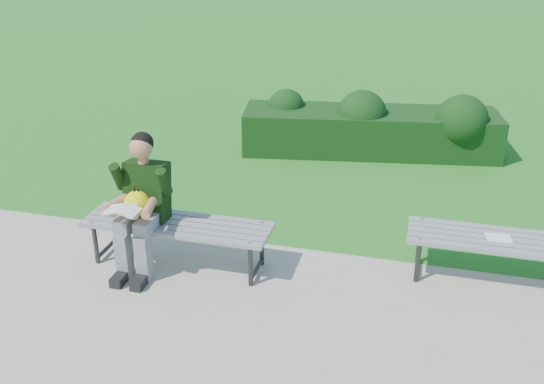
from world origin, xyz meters
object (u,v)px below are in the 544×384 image
Objects in this scene: seated_boy at (141,200)px; paper_sheet at (498,238)px; hedge at (376,127)px; bench_left at (177,228)px; bench_right at (509,245)px.

seated_boy is 5.56× the size of paper_sheet.
seated_boy is at bearing -115.90° from hedge.
bench_left reaches higher than paper_sheet.
paper_sheet is (3.22, 0.55, -0.24)m from seated_boy.
paper_sheet is (2.92, 0.46, 0.06)m from bench_left.
bench_right is at bearing -64.37° from hedge.
hedge is 3.51m from bench_right.
hedge reaches higher than bench_right.
seated_boy is 3.28m from paper_sheet.
hedge is at bearing 64.10° from seated_boy.
seated_boy reaches higher than bench_right.
bench_left is 3.06m from bench_right.
bench_left is (-1.50, -3.62, 0.03)m from hedge.
paper_sheet is (1.42, -3.17, 0.09)m from hedge.
paper_sheet is at bearing -180.00° from bench_right.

